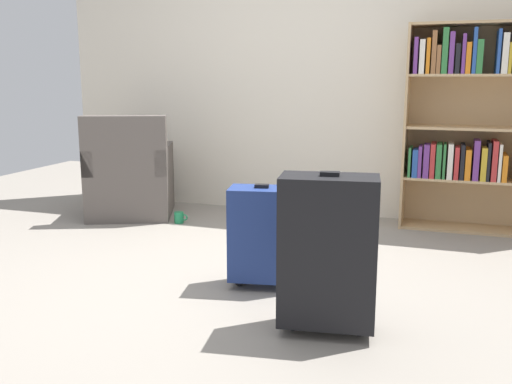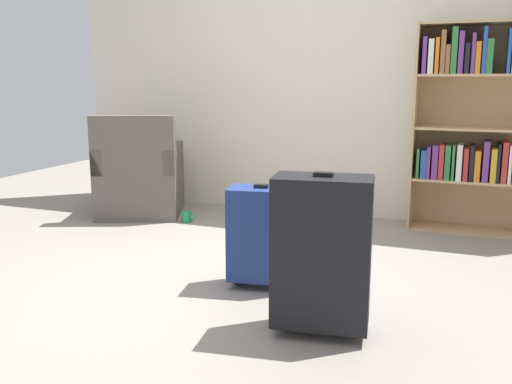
# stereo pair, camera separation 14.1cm
# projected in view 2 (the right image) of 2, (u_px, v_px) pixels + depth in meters

# --- Properties ---
(ground_plane) EXTENTS (8.07, 8.07, 0.00)m
(ground_plane) POSITION_uv_depth(u_px,v_px,m) (222.00, 284.00, 3.39)
(ground_plane) COLOR gray
(back_wall) EXTENTS (4.61, 0.10, 2.60)m
(back_wall) POSITION_uv_depth(u_px,v_px,m) (316.00, 67.00, 4.98)
(back_wall) COLOR beige
(back_wall) RESTS_ON ground
(bookshelf) EXTENTS (1.20, 0.33, 1.62)m
(bookshelf) POSITION_uv_depth(u_px,v_px,m) (492.00, 120.00, 4.35)
(bookshelf) COLOR tan
(bookshelf) RESTS_ON ground
(armchair) EXTENTS (0.91, 0.91, 0.90)m
(armchair) POSITION_uv_depth(u_px,v_px,m) (140.00, 180.00, 5.05)
(armchair) COLOR #59514C
(armchair) RESTS_ON ground
(mug) EXTENTS (0.12, 0.08, 0.10)m
(mug) POSITION_uv_depth(u_px,v_px,m) (187.00, 217.00, 4.82)
(mug) COLOR #1E7F4C
(mug) RESTS_ON ground
(suitcase_navy_blue) EXTENTS (0.41, 0.29, 0.61)m
(suitcase_navy_blue) POSITION_uv_depth(u_px,v_px,m) (261.00, 234.00, 3.29)
(suitcase_navy_blue) COLOR navy
(suitcase_navy_blue) RESTS_ON ground
(suitcase_black) EXTENTS (0.48, 0.31, 0.79)m
(suitcase_black) POSITION_uv_depth(u_px,v_px,m) (322.00, 252.00, 2.66)
(suitcase_black) COLOR black
(suitcase_black) RESTS_ON ground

